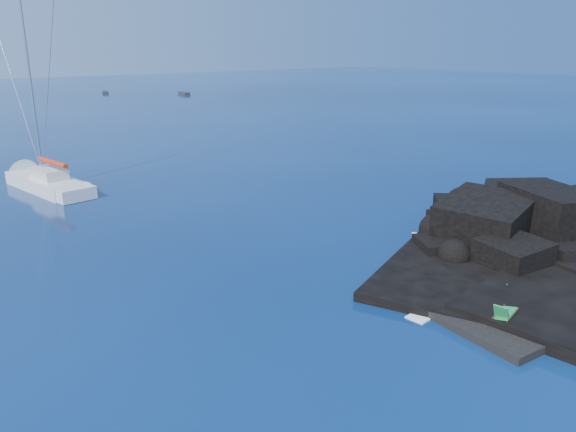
# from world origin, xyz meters

# --- Properties ---
(ground) EXTENTS (400.00, 400.00, 0.00)m
(ground) POSITION_xyz_m (0.00, 0.00, 0.00)
(ground) COLOR #031231
(ground) RESTS_ON ground
(headland) EXTENTS (24.00, 24.00, 3.60)m
(headland) POSITION_xyz_m (13.00, 3.00, 0.00)
(headland) COLOR black
(headland) RESTS_ON ground
(beach) EXTENTS (9.08, 6.86, 0.70)m
(beach) POSITION_xyz_m (4.50, 0.50, 0.00)
(beach) COLOR black
(beach) RESTS_ON ground
(surf_foam) EXTENTS (10.00, 8.00, 0.06)m
(surf_foam) POSITION_xyz_m (5.00, 5.00, 0.00)
(surf_foam) COLOR white
(surf_foam) RESTS_ON ground
(sailboat) EXTENTS (4.97, 14.47, 14.88)m
(sailboat) POSITION_xyz_m (-5.62, 36.11, 0.00)
(sailboat) COLOR silver
(sailboat) RESTS_ON ground
(deck_chair) EXTENTS (1.70, 1.04, 1.09)m
(deck_chair) POSITION_xyz_m (2.26, -0.07, 0.89)
(deck_chair) COLOR #1C823F
(deck_chair) RESTS_ON beach
(towel) EXTENTS (2.03, 1.32, 0.05)m
(towel) POSITION_xyz_m (4.66, 1.68, 0.37)
(towel) COLOR silver
(towel) RESTS_ON beach
(sunbather) EXTENTS (1.83, 0.87, 0.24)m
(sunbather) POSITION_xyz_m (4.66, 1.68, 0.52)
(sunbather) COLOR #E9BD7A
(sunbather) RESTS_ON towel
(marker_cone) EXTENTS (0.37, 0.37, 0.51)m
(marker_cone) POSITION_xyz_m (6.47, 2.03, 0.60)
(marker_cone) COLOR #FF5B0D
(marker_cone) RESTS_ON beach
(distant_boat_a) EXTENTS (2.46, 4.23, 0.54)m
(distant_boat_a) POSITION_xyz_m (33.24, 123.24, 0.00)
(distant_boat_a) COLOR #232328
(distant_boat_a) RESTS_ON ground
(distant_boat_b) EXTENTS (1.85, 4.47, 0.58)m
(distant_boat_b) POSITION_xyz_m (46.38, 108.63, 0.00)
(distant_boat_b) COLOR #242429
(distant_boat_b) RESTS_ON ground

